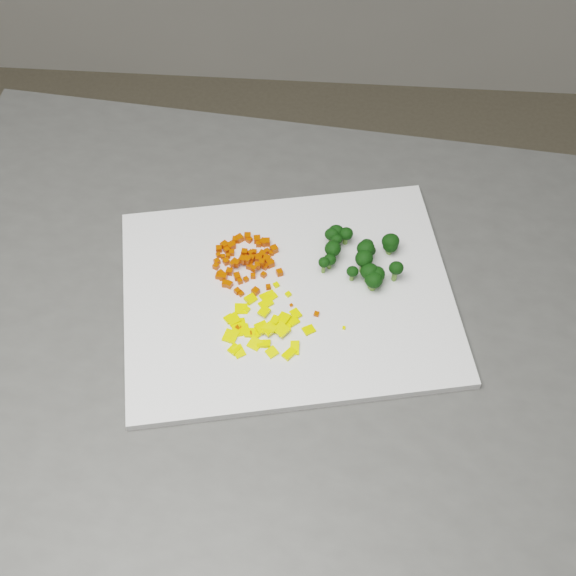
# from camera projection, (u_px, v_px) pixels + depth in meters

# --- Properties ---
(counter_block) EXTENTS (1.07, 0.80, 0.90)m
(counter_block) POSITION_uv_depth(u_px,v_px,m) (293.00, 478.00, 1.32)
(counter_block) COLOR #4A4A47
(counter_block) RESTS_ON ground
(cutting_board) EXTENTS (0.45, 0.38, 0.01)m
(cutting_board) POSITION_uv_depth(u_px,v_px,m) (288.00, 295.00, 0.98)
(cutting_board) COLOR white
(cutting_board) RESTS_ON counter_block
(carrot_pile) EXTENTS (0.09, 0.09, 0.02)m
(carrot_pile) POSITION_uv_depth(u_px,v_px,m) (247.00, 259.00, 0.99)
(carrot_pile) COLOR #C43402
(carrot_pile) RESTS_ON cutting_board
(pepper_pile) EXTENTS (0.10, 0.10, 0.01)m
(pepper_pile) POSITION_uv_depth(u_px,v_px,m) (267.00, 322.00, 0.94)
(pepper_pile) COLOR #FFED0D
(pepper_pile) RESTS_ON cutting_board
(broccoli_pile) EXTENTS (0.11, 0.11, 0.05)m
(broccoli_pile) POSITION_uv_depth(u_px,v_px,m) (360.00, 253.00, 0.98)
(broccoli_pile) COLOR black
(broccoli_pile) RESTS_ON cutting_board
(carrot_cube_0) EXTENTS (0.01, 0.01, 0.01)m
(carrot_cube_0) POSITION_uv_depth(u_px,v_px,m) (219.00, 249.00, 1.01)
(carrot_cube_0) COLOR #C43402
(carrot_cube_0) RESTS_ON carrot_pile
(carrot_cube_1) EXTENTS (0.01, 0.01, 0.01)m
(carrot_cube_1) POSITION_uv_depth(u_px,v_px,m) (254.00, 252.00, 1.01)
(carrot_cube_1) COLOR #C43402
(carrot_cube_1) RESTS_ON carrot_pile
(carrot_cube_2) EXTENTS (0.01, 0.01, 0.01)m
(carrot_cube_2) POSITION_uv_depth(u_px,v_px,m) (223.00, 257.00, 1.00)
(carrot_cube_2) COLOR #C43402
(carrot_cube_2) RESTS_ON carrot_pile
(carrot_cube_3) EXTENTS (0.01, 0.01, 0.01)m
(carrot_cube_3) POSITION_uv_depth(u_px,v_px,m) (274.00, 249.00, 1.01)
(carrot_cube_3) COLOR #C43402
(carrot_cube_3) RESTS_ON carrot_pile
(carrot_cube_4) EXTENTS (0.01, 0.01, 0.01)m
(carrot_cube_4) POSITION_uv_depth(u_px,v_px,m) (268.00, 287.00, 0.97)
(carrot_cube_4) COLOR #C43402
(carrot_cube_4) RESTS_ON carrot_pile
(carrot_cube_5) EXTENTS (0.01, 0.01, 0.01)m
(carrot_cube_5) POSITION_uv_depth(u_px,v_px,m) (221.00, 274.00, 0.99)
(carrot_cube_5) COLOR #C43402
(carrot_cube_5) RESTS_ON carrot_pile
(carrot_cube_6) EXTENTS (0.01, 0.01, 0.01)m
(carrot_cube_6) POSITION_uv_depth(u_px,v_px,m) (251.00, 253.00, 1.00)
(carrot_cube_6) COLOR #C43402
(carrot_cube_6) RESTS_ON carrot_pile
(carrot_cube_7) EXTENTS (0.01, 0.01, 0.01)m
(carrot_cube_7) POSITION_uv_depth(u_px,v_px,m) (223.00, 277.00, 0.98)
(carrot_cube_7) COLOR #C43402
(carrot_cube_7) RESTS_ON carrot_pile
(carrot_cube_8) EXTENTS (0.01, 0.01, 0.01)m
(carrot_cube_8) POSITION_uv_depth(u_px,v_px,m) (218.00, 276.00, 0.98)
(carrot_cube_8) COLOR #C43402
(carrot_cube_8) RESTS_ON carrot_pile
(carrot_cube_9) EXTENTS (0.01, 0.01, 0.01)m
(carrot_cube_9) POSITION_uv_depth(u_px,v_px,m) (272.00, 263.00, 1.00)
(carrot_cube_9) COLOR #C43402
(carrot_cube_9) RESTS_ON carrot_pile
(carrot_cube_10) EXTENTS (0.01, 0.01, 0.01)m
(carrot_cube_10) POSITION_uv_depth(u_px,v_px,m) (225.00, 284.00, 0.98)
(carrot_cube_10) COLOR #C43402
(carrot_cube_10) RESTS_ON carrot_pile
(carrot_cube_11) EXTENTS (0.01, 0.01, 0.01)m
(carrot_cube_11) POSITION_uv_depth(u_px,v_px,m) (256.00, 291.00, 0.97)
(carrot_cube_11) COLOR #C43402
(carrot_cube_11) RESTS_ON carrot_pile
(carrot_cube_12) EXTENTS (0.01, 0.01, 0.01)m
(carrot_cube_12) POSITION_uv_depth(u_px,v_px,m) (249.00, 266.00, 0.99)
(carrot_cube_12) COLOR #C43402
(carrot_cube_12) RESTS_ON carrot_pile
(carrot_cube_13) EXTENTS (0.01, 0.01, 0.01)m
(carrot_cube_13) POSITION_uv_depth(u_px,v_px,m) (259.00, 259.00, 1.00)
(carrot_cube_13) COLOR #C43402
(carrot_cube_13) RESTS_ON carrot_pile
(carrot_cube_14) EXTENTS (0.01, 0.01, 0.01)m
(carrot_cube_14) POSITION_uv_depth(u_px,v_px,m) (247.00, 260.00, 0.99)
(carrot_cube_14) COLOR #C43402
(carrot_cube_14) RESTS_ON carrot_pile
(carrot_cube_15) EXTENTS (0.01, 0.01, 0.01)m
(carrot_cube_15) POSITION_uv_depth(u_px,v_px,m) (264.00, 275.00, 0.99)
(carrot_cube_15) COLOR #C43402
(carrot_cube_15) RESTS_ON carrot_pile
(carrot_cube_16) EXTENTS (0.01, 0.01, 0.01)m
(carrot_cube_16) POSITION_uv_depth(u_px,v_px,m) (254.00, 269.00, 0.98)
(carrot_cube_16) COLOR #C43402
(carrot_cube_16) RESTS_ON carrot_pile
(carrot_cube_17) EXTENTS (0.01, 0.01, 0.01)m
(carrot_cube_17) POSITION_uv_depth(u_px,v_px,m) (228.00, 256.00, 1.00)
(carrot_cube_17) COLOR #C43402
(carrot_cube_17) RESTS_ON carrot_pile
(carrot_cube_18) EXTENTS (0.01, 0.01, 0.01)m
(carrot_cube_18) POSITION_uv_depth(u_px,v_px,m) (258.00, 256.00, 1.00)
(carrot_cube_18) COLOR #C43402
(carrot_cube_18) RESTS_ON carrot_pile
(carrot_cube_19) EXTENTS (0.01, 0.01, 0.01)m
(carrot_cube_19) POSITION_uv_depth(u_px,v_px,m) (270.00, 263.00, 1.00)
(carrot_cube_19) COLOR #C43402
(carrot_cube_19) RESTS_ON carrot_pile
(carrot_cube_20) EXTENTS (0.01, 0.01, 0.01)m
(carrot_cube_20) POSITION_uv_depth(u_px,v_px,m) (226.00, 262.00, 1.00)
(carrot_cube_20) COLOR #C43402
(carrot_cube_20) RESTS_ON carrot_pile
(carrot_cube_21) EXTENTS (0.01, 0.01, 0.01)m
(carrot_cube_21) POSITION_uv_depth(u_px,v_px,m) (232.00, 264.00, 0.99)
(carrot_cube_21) COLOR #C43402
(carrot_cube_21) RESTS_ON carrot_pile
(carrot_cube_22) EXTENTS (0.01, 0.01, 0.01)m
(carrot_cube_22) POSITION_uv_depth(u_px,v_px,m) (233.00, 244.00, 1.01)
(carrot_cube_22) COLOR #C43402
(carrot_cube_22) RESTS_ON carrot_pile
(carrot_cube_23) EXTENTS (0.01, 0.01, 0.01)m
(carrot_cube_23) POSITION_uv_depth(u_px,v_px,m) (217.00, 262.00, 1.00)
(carrot_cube_23) COLOR #C43402
(carrot_cube_23) RESTS_ON carrot_pile
(carrot_cube_24) EXTENTS (0.01, 0.01, 0.01)m
(carrot_cube_24) POSITION_uv_depth(u_px,v_px,m) (267.00, 251.00, 1.01)
(carrot_cube_24) COLOR #C43402
(carrot_cube_24) RESTS_ON carrot_pile
(carrot_cube_25) EXTENTS (0.01, 0.01, 0.01)m
(carrot_cube_25) POSITION_uv_depth(u_px,v_px,m) (249.00, 261.00, 1.00)
(carrot_cube_25) COLOR #C43402
(carrot_cube_25) RESTS_ON carrot_pile
(carrot_cube_26) EXTENTS (0.01, 0.01, 0.01)m
(carrot_cube_26) POSITION_uv_depth(u_px,v_px,m) (263.00, 242.00, 1.01)
(carrot_cube_26) COLOR #C43402
(carrot_cube_26) RESTS_ON carrot_pile
(carrot_cube_27) EXTENTS (0.01, 0.01, 0.01)m
(carrot_cube_27) POSITION_uv_depth(u_px,v_px,m) (243.00, 262.00, 1.00)
(carrot_cube_27) COLOR #C43402
(carrot_cube_27) RESTS_ON carrot_pile
(carrot_cube_28) EXTENTS (0.01, 0.01, 0.01)m
(carrot_cube_28) POSITION_uv_depth(u_px,v_px,m) (229.00, 285.00, 0.98)
(carrot_cube_28) COLOR #C43402
(carrot_cube_28) RESTS_ON carrot_pile
(carrot_cube_29) EXTENTS (0.01, 0.01, 0.01)m
(carrot_cube_29) POSITION_uv_depth(u_px,v_px,m) (244.00, 252.00, 1.00)
(carrot_cube_29) COLOR #C43402
(carrot_cube_29) RESTS_ON carrot_pile
(carrot_cube_30) EXTENTS (0.01, 0.01, 0.01)m
(carrot_cube_30) POSITION_uv_depth(u_px,v_px,m) (242.00, 260.00, 0.99)
(carrot_cube_30) COLOR #C43402
(carrot_cube_30) RESTS_ON carrot_pile
(carrot_cube_31) EXTENTS (0.01, 0.01, 0.01)m
(carrot_cube_31) POSITION_uv_depth(u_px,v_px,m) (262.00, 262.00, 0.99)
(carrot_cube_31) COLOR #C43402
(carrot_cube_31) RESTS_ON carrot_pile
(carrot_cube_32) EXTENTS (0.01, 0.01, 0.01)m
(carrot_cube_32) POSITION_uv_depth(u_px,v_px,m) (231.00, 246.00, 1.01)
(carrot_cube_32) COLOR #C43402
(carrot_cube_32) RESTS_ON carrot_pile
(carrot_cube_33) EXTENTS (0.01, 0.01, 0.01)m
(carrot_cube_33) POSITION_uv_depth(u_px,v_px,m) (239.00, 238.00, 1.02)
(carrot_cube_33) COLOR #C43402
(carrot_cube_33) RESTS_ON carrot_pile
(carrot_cube_34) EXTENTS (0.01, 0.01, 0.01)m
(carrot_cube_34) POSITION_uv_depth(u_px,v_px,m) (232.00, 253.00, 1.01)
(carrot_cube_34) COLOR #C43402
(carrot_cube_34) RESTS_ON carrot_pile
(carrot_cube_35) EXTENTS (0.01, 0.01, 0.01)m
(carrot_cube_35) POSITION_uv_depth(u_px,v_px,m) (237.00, 277.00, 0.98)
(carrot_cube_35) COLOR #C43402
(carrot_cube_35) RESTS_ON carrot_pile
(carrot_cube_36) EXTENTS (0.01, 0.01, 0.01)m
(carrot_cube_36) POSITION_uv_depth(u_px,v_px,m) (257.00, 239.00, 1.02)
(carrot_cube_36) COLOR #C43402
(carrot_cube_36) RESTS_ON carrot_pile
(carrot_cube_37) EXTENTS (0.01, 0.01, 0.01)m
(carrot_cube_37) POSITION_uv_depth(u_px,v_px,m) (248.00, 236.00, 1.02)
(carrot_cube_37) COLOR #C43402
(carrot_cube_37) RESTS_ON carrot_pile
(carrot_cube_38) EXTENTS (0.01, 0.01, 0.01)m
(carrot_cube_38) POSITION_uv_depth(u_px,v_px,m) (227.00, 250.00, 1.01)
(carrot_cube_38) COLOR #C43402
(carrot_cube_38) RESTS_ON carrot_pile
(carrot_cube_39) EXTENTS (0.01, 0.01, 0.01)m
(carrot_cube_39) POSITION_uv_depth(u_px,v_px,m) (267.00, 259.00, 1.00)
(carrot_cube_39) COLOR #C43402
(carrot_cube_39) RESTS_ON carrot_pile
(carrot_cube_40) EXTENTS (0.01, 0.01, 0.01)m
(carrot_cube_40) POSITION_uv_depth(u_px,v_px,m) (246.00, 279.00, 0.98)
(carrot_cube_40) COLOR #C43402
(carrot_cube_40) RESTS_ON carrot_pile
(carrot_cube_41) EXTENTS (0.01, 0.01, 0.01)m
(carrot_cube_41) POSITION_uv_depth(u_px,v_px,m) (230.00, 272.00, 0.99)
(carrot_cube_41) COLOR #C43402
(carrot_cube_41) RESTS_ON carrot_pile
(carrot_cube_42) EXTENTS (0.01, 0.01, 0.01)m
(carrot_cube_42) POSITION_uv_depth(u_px,v_px,m) (265.00, 267.00, 0.99)
(carrot_cube_42) COLOR #C43402
(carrot_cube_42) RESTS_ON carrot_pile
(carrot_cube_43) EXTENTS (0.01, 0.01, 0.01)m
(carrot_cube_43) POSITION_uv_depth(u_px,v_px,m) (271.00, 253.00, 1.01)
(carrot_cube_43) COLOR #C43402
(carrot_cube_43) RESTS_ON carrot_pile
(carrot_cube_44) EXTENTS (0.01, 0.01, 0.01)m
(carrot_cube_44) POSITION_uv_depth(u_px,v_px,m) (253.00, 276.00, 0.98)
(carrot_cube_44) COLOR #C43402
(carrot_cube_44) RESTS_ON carrot_pile
(carrot_cube_45) EXTENTS (0.01, 0.01, 0.01)m
(carrot_cube_45) POSITION_uv_depth(u_px,v_px,m) (240.00, 281.00, 0.98)
(carrot_cube_45) COLOR #C43402
(carrot_cube_45) RESTS_ON carrot_pile
(carrot_cube_46) EXTENTS (0.01, 0.01, 0.01)m
(carrot_cube_46) POSITION_uv_depth(u_px,v_px,m) (236.00, 263.00, 0.99)
(carrot_cube_46) COLOR #C43402
(carrot_cube_46) RESTS_ON carrot_pile
(carrot_cube_47) EXTENTS (0.01, 0.01, 0.01)m
(carrot_cube_47) POSITION_uv_depth(u_px,v_px,m) (249.00, 240.00, 1.02)
(carrot_cube_47) COLOR #C43402
(carrot_cube_47) RESTS_ON carrot_pile
(carrot_cube_48) EXTENTS (0.01, 0.01, 0.01)m
(carrot_cube_48) POSITION_uv_depth(u_px,v_px,m) (235.00, 262.00, 1.00)
(carrot_cube_48) COLOR #C43402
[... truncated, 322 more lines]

